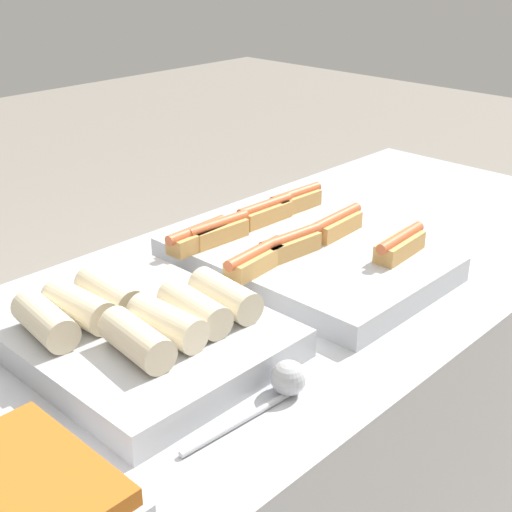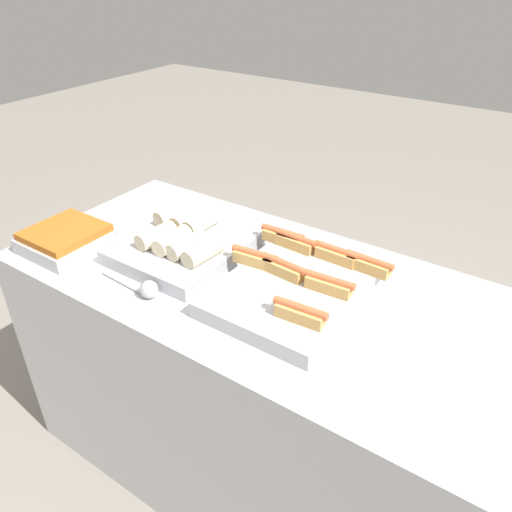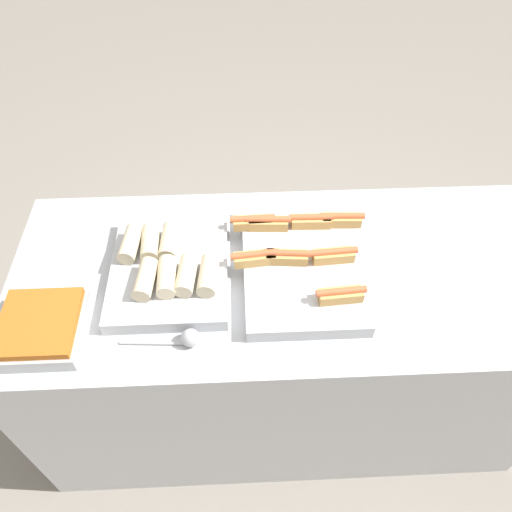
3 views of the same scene
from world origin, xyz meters
The scene contains 4 objects.
counter centered at (0.00, 0.00, 0.45)m, with size 1.85×0.79×0.89m.
tray_hotdogs centered at (0.04, 0.01, 0.92)m, with size 0.46×0.54×0.10m.
tray_wraps centered at (-0.39, 0.00, 0.93)m, with size 0.37×0.45×0.11m.
serving_spoon_near centered at (-0.32, -0.26, 0.92)m, with size 0.24×0.06×0.06m.
Camera 1 is at (-0.99, -0.85, 1.53)m, focal length 50.00 mm.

